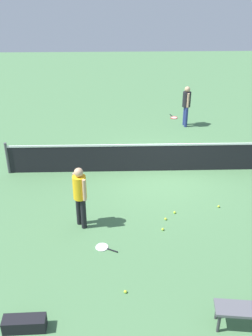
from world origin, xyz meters
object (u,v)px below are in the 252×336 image
Objects in this scene: player_near_side at (80,193)px; tennis_ball_stray_left at (125,292)px; player_far_side at (186,103)px; equipment_bag at (23,324)px; tennis_ball_midcourt at (219,206)px; tennis_racket_far_player at (174,117)px; tennis_ball_by_net at (175,212)px; tennis_ball_baseline at (166,219)px; tennis_racket_near_player at (103,247)px; tennis_ball_near_player at (163,229)px.

player_near_side is 25.76× the size of tennis_ball_stray_left.
player_near_side is 1.00× the size of player_far_side.
tennis_ball_stray_left is at bearing -106.63° from player_far_side.
player_near_side reaches higher than equipment_bag.
tennis_ball_stray_left is (-2.72, -3.12, 0.00)m from tennis_ball_midcourt.
tennis_racket_far_player is 9.20× the size of tennis_ball_by_net.
tennis_racket_far_player is 7.91m from tennis_ball_baseline.
player_far_side is at bearing 76.40° from tennis_ball_baseline.
player_far_side is 6.73m from tennis_ball_by_net.
tennis_ball_midcourt is 1.67m from tennis_ball_baseline.
tennis_racket_near_player is at bearing -108.45° from tennis_racket_far_player.
tennis_ball_baseline reaches higher than tennis_racket_near_player.
equipment_bag is (-1.44, -2.31, 0.13)m from tennis_racket_near_player.
player_far_side is 25.76× the size of tennis_ball_stray_left.
tennis_ball_midcourt is at bearing 48.90° from tennis_ball_stray_left.
tennis_racket_near_player is 2.39m from tennis_ball_by_net.
tennis_racket_near_player is 0.98× the size of tennis_racket_far_player.
tennis_ball_by_net is (-1.36, -6.52, -0.98)m from player_far_side.
tennis_ball_baseline is (-1.57, -0.56, 0.00)m from tennis_ball_midcourt.
equipment_bag is (-3.09, -3.41, 0.11)m from tennis_ball_baseline.
player_near_side reaches higher than tennis_ball_baseline.
tennis_ball_midcourt is (3.80, 0.73, -0.98)m from player_near_side.
player_far_side reaches higher than tennis_racket_far_player.
player_near_side is at bearing -169.06° from tennis_ball_midcourt.
tennis_ball_near_player is at bearing -7.50° from player_near_side.
tennis_ball_by_net is 5.02m from equipment_bag.
player_near_side reaches higher than tennis_ball_stray_left.
player_near_side reaches higher than tennis_racket_far_player.
tennis_ball_midcourt is (0.26, -7.24, 0.02)m from tennis_racket_far_player.
tennis_ball_baseline is at bearing -160.42° from tennis_ball_midcourt.
tennis_racket_far_player is at bearing 108.75° from player_far_side.
player_far_side is at bearing 76.26° from tennis_ball_near_player.
tennis_ball_stray_left is at bearing 23.54° from equipment_bag.
player_far_side is 2.85× the size of tennis_racket_near_player.
tennis_ball_stray_left is (-1.15, -2.56, 0.00)m from tennis_ball_baseline.
tennis_ball_stray_left reaches higher than tennis_racket_far_player.
tennis_ball_midcourt is 1.00× the size of tennis_ball_stray_left.
tennis_ball_midcourt is 6.13m from equipment_bag.
tennis_racket_far_player is at bearing 71.55° from tennis_racket_near_player.
player_far_side reaches higher than tennis_ball_baseline.
tennis_racket_far_player is (3.54, 7.98, -1.00)m from player_near_side.
tennis_ball_by_net is at bearing 61.14° from tennis_ball_near_player.
tennis_ball_midcourt is 0.08× the size of equipment_bag.
tennis_racket_near_player is at bearing -58.35° from player_near_side.
player_far_side is 11.31m from equipment_bag.
player_far_side is at bearing 78.18° from tennis_ball_by_net.
tennis_ball_by_net is (2.51, 0.48, -0.98)m from player_near_side.
tennis_ball_baseline is (2.23, 0.18, -0.98)m from player_near_side.
tennis_ball_near_player is at bearing -149.28° from tennis_ball_midcourt.
tennis_ball_midcourt is at bearing 10.94° from player_near_side.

